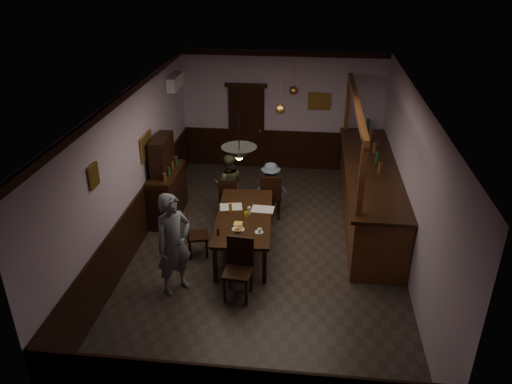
# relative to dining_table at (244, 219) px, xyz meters

# --- Properties ---
(room) EXTENTS (5.01, 8.01, 3.01)m
(room) POSITION_rel_dining_table_xyz_m (0.42, 0.07, 0.81)
(room) COLOR #2D2621
(room) RESTS_ON ground
(dining_table) EXTENTS (1.13, 2.26, 0.75)m
(dining_table) POSITION_rel_dining_table_xyz_m (0.00, 0.00, 0.00)
(dining_table) COLOR black
(dining_table) RESTS_ON ground
(chair_far_left) EXTENTS (0.46, 0.46, 0.90)m
(chair_far_left) POSITION_rel_dining_table_xyz_m (-0.52, 1.25, -0.19)
(chair_far_left) COLOR black
(chair_far_left) RESTS_ON ground
(chair_far_right) EXTENTS (0.49, 0.49, 1.01)m
(chair_far_right) POSITION_rel_dining_table_xyz_m (0.38, 1.29, -0.13)
(chair_far_right) COLOR black
(chair_far_right) RESTS_ON ground
(chair_near) EXTENTS (0.48, 0.48, 1.03)m
(chair_near) POSITION_rel_dining_table_xyz_m (0.09, -1.31, -0.12)
(chair_near) COLOR black
(chair_near) RESTS_ON ground
(chair_side) EXTENTS (0.46, 0.46, 0.88)m
(chair_side) POSITION_rel_dining_table_xyz_m (-0.91, -0.27, -0.20)
(chair_side) COLOR black
(chair_side) RESTS_ON ground
(person_standing) EXTENTS (0.75, 0.77, 1.78)m
(person_standing) POSITION_rel_dining_table_xyz_m (-0.97, -1.31, 0.20)
(person_standing) COLOR slate
(person_standing) RESTS_ON ground
(person_seated_left) EXTENTS (0.71, 0.60, 1.31)m
(person_seated_left) POSITION_rel_dining_table_xyz_m (-0.54, 1.52, -0.03)
(person_seated_left) COLOR #43462A
(person_seated_left) RESTS_ON ground
(person_seated_right) EXTENTS (0.82, 0.57, 1.15)m
(person_seated_right) POSITION_rel_dining_table_xyz_m (0.36, 1.57, -0.11)
(person_seated_right) COLOR slate
(person_seated_right) RESTS_ON ground
(newspaper_left) EXTENTS (0.47, 0.38, 0.01)m
(newspaper_left) POSITION_rel_dining_table_xyz_m (-0.29, 0.30, 0.07)
(newspaper_left) COLOR silver
(newspaper_left) RESTS_ON dining_table
(newspaper_right) EXTENTS (0.43, 0.32, 0.01)m
(newspaper_right) POSITION_rel_dining_table_xyz_m (0.32, 0.28, 0.07)
(newspaper_right) COLOR silver
(newspaper_right) RESTS_ON dining_table
(napkin) EXTENTS (0.16, 0.16, 0.00)m
(napkin) POSITION_rel_dining_table_xyz_m (-0.07, -0.30, 0.07)
(napkin) COLOR #E2D453
(napkin) RESTS_ON dining_table
(saucer) EXTENTS (0.15, 0.15, 0.01)m
(saucer) POSITION_rel_dining_table_xyz_m (0.34, -0.56, 0.07)
(saucer) COLOR white
(saucer) RESTS_ON dining_table
(coffee_cup) EXTENTS (0.08, 0.08, 0.07)m
(coffee_cup) POSITION_rel_dining_table_xyz_m (0.35, -0.58, 0.11)
(coffee_cup) COLOR white
(coffee_cup) RESTS_ON saucer
(pastry_plate) EXTENTS (0.22, 0.22, 0.01)m
(pastry_plate) POSITION_rel_dining_table_xyz_m (-0.04, -0.51, 0.07)
(pastry_plate) COLOR white
(pastry_plate) RESTS_ON dining_table
(pastry_ring_a) EXTENTS (0.13, 0.13, 0.04)m
(pastry_ring_a) POSITION_rel_dining_table_xyz_m (-0.03, -0.58, 0.10)
(pastry_ring_a) COLOR #C68C47
(pastry_ring_a) RESTS_ON pastry_plate
(pastry_ring_b) EXTENTS (0.13, 0.13, 0.04)m
(pastry_ring_b) POSITION_rel_dining_table_xyz_m (-0.01, -0.48, 0.10)
(pastry_ring_b) COLOR #C68C47
(pastry_ring_b) RESTS_ON pastry_plate
(soda_can) EXTENTS (0.07, 0.07, 0.12)m
(soda_can) POSITION_rel_dining_table_xyz_m (0.05, -0.07, 0.12)
(soda_can) COLOR #FFEF15
(soda_can) RESTS_ON dining_table
(beer_glass) EXTENTS (0.06, 0.06, 0.20)m
(beer_glass) POSITION_rel_dining_table_xyz_m (-0.27, 0.08, 0.16)
(beer_glass) COLOR #BF721E
(beer_glass) RESTS_ON dining_table
(water_glass) EXTENTS (0.06, 0.06, 0.15)m
(water_glass) POSITION_rel_dining_table_xyz_m (0.09, 0.07, 0.14)
(water_glass) COLOR silver
(water_glass) RESTS_ON dining_table
(pepper_mill) EXTENTS (0.04, 0.04, 0.14)m
(pepper_mill) POSITION_rel_dining_table_xyz_m (-0.35, -0.74, 0.13)
(pepper_mill) COLOR black
(pepper_mill) RESTS_ON dining_table
(sideboard) EXTENTS (0.48, 1.36, 1.79)m
(sideboard) POSITION_rel_dining_table_xyz_m (-1.79, 1.13, 0.03)
(sideboard) COLOR black
(sideboard) RESTS_ON ground
(bar_counter) EXTENTS (1.08, 4.62, 2.59)m
(bar_counter) POSITION_rel_dining_table_xyz_m (2.42, 1.44, -0.03)
(bar_counter) COLOR #532516
(bar_counter) RESTS_ON ground
(door_back) EXTENTS (0.90, 0.06, 2.10)m
(door_back) POSITION_rel_dining_table_xyz_m (-0.48, 4.02, 0.36)
(door_back) COLOR black
(door_back) RESTS_ON ground
(ac_unit) EXTENTS (0.20, 0.85, 0.30)m
(ac_unit) POSITION_rel_dining_table_xyz_m (-1.96, 2.97, 1.76)
(ac_unit) COLOR white
(ac_unit) RESTS_ON ground
(picture_left_small) EXTENTS (0.04, 0.28, 0.36)m
(picture_left_small) POSITION_rel_dining_table_xyz_m (-2.04, -1.53, 1.46)
(picture_left_small) COLOR olive
(picture_left_small) RESTS_ON ground
(picture_left_large) EXTENTS (0.04, 0.62, 0.48)m
(picture_left_large) POSITION_rel_dining_table_xyz_m (-2.04, 0.87, 1.01)
(picture_left_large) COLOR olive
(picture_left_large) RESTS_ON ground
(picture_back) EXTENTS (0.55, 0.04, 0.42)m
(picture_back) POSITION_rel_dining_table_xyz_m (1.32, 4.03, 1.11)
(picture_back) COLOR olive
(picture_back) RESTS_ON ground
(pendant_iron) EXTENTS (0.56, 0.56, 0.80)m
(pendant_iron) POSITION_rel_dining_table_xyz_m (0.05, -0.80, 1.62)
(pendant_iron) COLOR black
(pendant_iron) RESTS_ON ground
(pendant_brass_mid) EXTENTS (0.20, 0.20, 0.81)m
(pendant_brass_mid) POSITION_rel_dining_table_xyz_m (0.52, 1.64, 1.61)
(pendant_brass_mid) COLOR #BF8C3F
(pendant_brass_mid) RESTS_ON ground
(pendant_brass_far) EXTENTS (0.20, 0.20, 0.81)m
(pendant_brass_far) POSITION_rel_dining_table_xyz_m (0.72, 3.09, 1.61)
(pendant_brass_far) COLOR #BF8C3F
(pendant_brass_far) RESTS_ON ground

